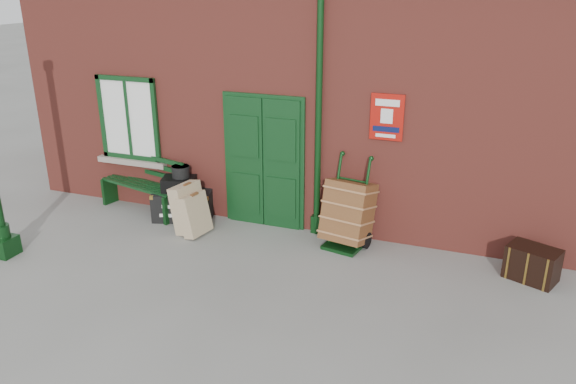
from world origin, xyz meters
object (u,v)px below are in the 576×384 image
at_px(dark_trunk, 532,264).
at_px(bench, 145,182).
at_px(houdini_trunk, 183,205).
at_px(porter_trolley, 348,213).

bearing_deg(dark_trunk, bench, -160.31).
bearing_deg(bench, houdini_trunk, 5.44).
bearing_deg(houdini_trunk, dark_trunk, -19.21).
bearing_deg(dark_trunk, porter_trolley, -160.98).
bearing_deg(bench, dark_trunk, 11.22).
height_order(houdini_trunk, porter_trolley, porter_trolley).
relative_size(houdini_trunk, dark_trunk, 1.50).
height_order(bench, houdini_trunk, bench).
distance_m(bench, dark_trunk, 6.57).
bearing_deg(houdini_trunk, bench, 154.13).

